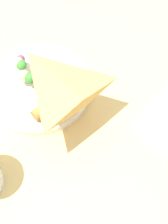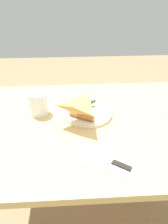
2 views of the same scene
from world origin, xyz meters
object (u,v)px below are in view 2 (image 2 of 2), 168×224
(dining_table, at_px, (103,141))
(milk_glass, at_px, (39,104))
(napkin_folded, at_px, (107,160))
(butter_knife, at_px, (109,160))
(plate_pizza, at_px, (88,111))

(dining_table, height_order, milk_glass, milk_glass)
(dining_table, xyz_separation_m, napkin_folded, (0.02, 0.23, 0.11))
(milk_glass, relative_size, napkin_folded, 0.46)
(butter_knife, bearing_deg, napkin_folded, 0.00)
(dining_table, relative_size, plate_pizza, 5.15)
(milk_glass, bearing_deg, butter_knife, 130.20)
(plate_pizza, height_order, milk_glass, milk_glass)
(dining_table, bearing_deg, plate_pizza, -45.35)
(butter_knife, bearing_deg, milk_glass, -15.14)
(milk_glass, height_order, butter_knife, milk_glass)
(napkin_folded, distance_m, butter_knife, 0.01)
(dining_table, bearing_deg, milk_glass, -17.17)
(plate_pizza, xyz_separation_m, napkin_folded, (-0.04, 0.30, -0.01))
(plate_pizza, relative_size, butter_knife, 1.38)
(plate_pizza, relative_size, milk_glass, 2.11)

